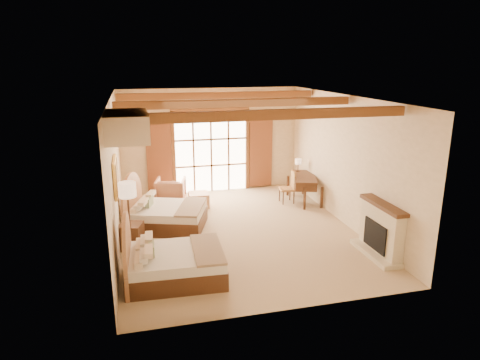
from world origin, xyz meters
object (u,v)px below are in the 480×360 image
object	(u,v)px
nightstand	(131,236)
desk	(304,188)
armchair	(171,191)
bed_near	(168,262)
bed_far	(161,214)

from	to	relation	value
nightstand	desk	xyz separation A→B (m)	(4.92, 2.11, 0.13)
armchair	nightstand	bearing A→B (deg)	81.67
bed_near	bed_far	bearing A→B (deg)	91.42
bed_near	desk	bearing A→B (deg)	43.85
desk	bed_near	bearing A→B (deg)	-120.99
nightstand	armchair	bearing A→B (deg)	86.50
nightstand	armchair	distance (m)	3.07
bed_far	desk	bearing A→B (deg)	33.04
bed_far	desk	distance (m)	4.33
armchair	desk	xyz separation A→B (m)	(3.80, -0.74, 0.04)
bed_near	desk	distance (m)	5.65
bed_near	bed_far	distance (m)	2.65
bed_near	desk	world-z (taller)	bed_near
bed_near	desk	size ratio (longest dim) A/B	1.21
bed_far	bed_near	bearing A→B (deg)	-72.53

